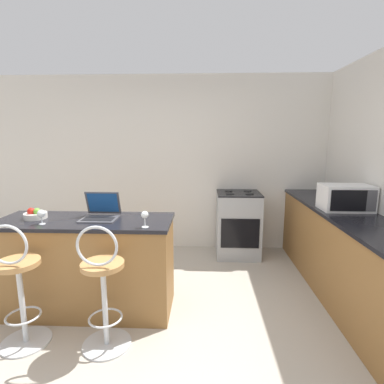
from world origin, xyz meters
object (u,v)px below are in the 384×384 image
(bar_stool_far, at_px, (103,290))
(laptop, at_px, (101,212))
(fruit_bowl, at_px, (35,214))
(wine_glass_tall, at_px, (145,216))
(toaster, at_px, (330,193))
(wine_glass_short, at_px, (41,214))
(stove_range, at_px, (238,224))
(bar_stool_near, at_px, (19,288))
(microwave, at_px, (346,198))

(bar_stool_far, distance_m, laptop, 0.80)
(fruit_bowl, distance_m, wine_glass_tall, 1.15)
(toaster, distance_m, wine_glass_short, 3.22)
(toaster, xyz_separation_m, fruit_bowl, (-3.18, -0.96, -0.05))
(laptop, bearing_deg, fruit_bowl, -175.44)
(laptop, distance_m, wine_glass_tall, 0.57)
(stove_range, bearing_deg, wine_glass_tall, -120.54)
(stove_range, height_order, wine_glass_short, wine_glass_short)
(fruit_bowl, distance_m, wine_glass_short, 0.26)
(stove_range, distance_m, wine_glass_short, 2.61)
(laptop, relative_size, stove_range, 0.36)
(bar_stool_far, bearing_deg, toaster, 32.80)
(bar_stool_near, xyz_separation_m, wine_glass_tall, (0.98, 0.32, 0.53))
(microwave, bearing_deg, stove_range, 136.38)
(microwave, relative_size, wine_glass_short, 3.77)
(stove_range, relative_size, wine_glass_short, 6.94)
(toaster, relative_size, stove_range, 0.30)
(bar_stool_far, relative_size, fruit_bowl, 5.05)
(microwave, xyz_separation_m, wine_glass_short, (-2.98, -0.67, -0.04))
(microwave, relative_size, wine_glass_tall, 3.49)
(bar_stool_near, bearing_deg, wine_glass_short, 85.56)
(toaster, height_order, wine_glass_short, toaster)
(wine_glass_tall, bearing_deg, bar_stool_near, -161.94)
(bar_stool_far, bearing_deg, laptop, 108.44)
(wine_glass_short, bearing_deg, microwave, 12.58)
(toaster, distance_m, wine_glass_tall, 2.38)
(bar_stool_far, bearing_deg, bar_stool_near, 180.00)
(bar_stool_near, height_order, toaster, toaster)
(stove_range, height_order, wine_glass_tall, wine_glass_tall)
(bar_stool_near, bearing_deg, bar_stool_far, 0.00)
(bar_stool_near, relative_size, microwave, 2.09)
(laptop, distance_m, fruit_bowl, 0.63)
(toaster, relative_size, fruit_bowl, 1.34)
(wine_glass_short, bearing_deg, laptop, 27.23)
(toaster, bearing_deg, fruit_bowl, -163.26)
(bar_stool_far, relative_size, stove_range, 1.13)
(stove_range, relative_size, fruit_bowl, 4.47)
(laptop, xyz_separation_m, toaster, (2.55, 0.91, 0.03))
(bar_stool_near, distance_m, fruit_bowl, 0.74)
(bar_stool_near, distance_m, bar_stool_far, 0.69)
(toaster, distance_m, fruit_bowl, 3.32)
(wine_glass_tall, bearing_deg, toaster, 30.09)
(bar_stool_far, bearing_deg, stove_range, 57.43)
(bar_stool_far, distance_m, wine_glass_short, 0.92)
(toaster, bearing_deg, bar_stool_near, -153.53)
(bar_stool_far, relative_size, wine_glass_short, 7.85)
(stove_range, bearing_deg, toaster, -25.38)
(wine_glass_tall, bearing_deg, stove_range, 59.46)
(wine_glass_tall, bearing_deg, laptop, 149.47)
(wine_glass_short, bearing_deg, bar_stool_near, -94.44)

